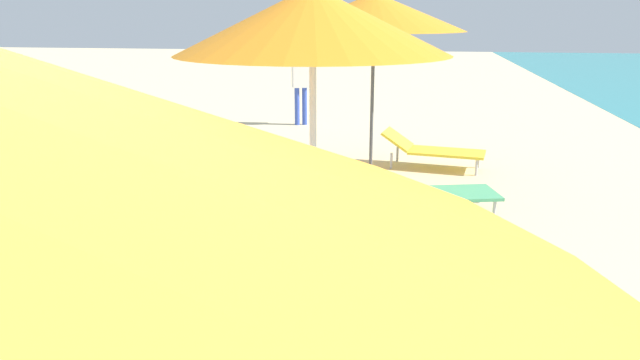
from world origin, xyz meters
TOP-DOWN VIEW (x-y plane):
  - umbrella_second at (-0.17, 4.12)m, footprint 1.91×1.91m
  - lounger_second_shoreside at (0.39, 5.34)m, footprint 1.53×0.79m
  - umbrella_farthest at (-0.06, 8.45)m, footprint 2.53×2.53m
  - lounger_farthest_shoreside at (0.85, 9.39)m, footprint 1.68×0.85m
  - lounger_farthest_inland at (0.82, 7.22)m, footprint 1.67×1.00m
  - person_walking_near at (-1.94, 12.82)m, footprint 0.42×0.34m
  - cooler_box at (-2.35, 7.46)m, footprint 0.60×0.49m

SIDE VIEW (x-z plane):
  - cooler_box at x=-2.35m, z-range 0.00..0.34m
  - lounger_farthest_inland at x=0.82m, z-range 0.00..0.52m
  - lounger_farthest_shoreside at x=0.85m, z-range 0.02..0.61m
  - lounger_second_shoreside at x=0.39m, z-range 0.01..0.68m
  - person_walking_near at x=-1.94m, z-range 0.18..1.87m
  - umbrella_second at x=-0.17m, z-range 1.03..3.67m
  - umbrella_farthest at x=-0.06m, z-range 1.05..3.79m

